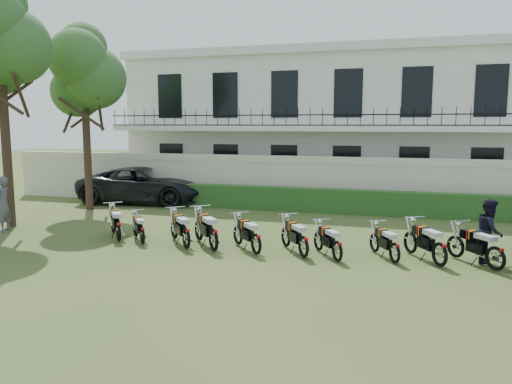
# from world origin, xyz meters

# --- Properties ---
(ground) EXTENTS (100.00, 100.00, 0.00)m
(ground) POSITION_xyz_m (0.00, 0.00, 0.00)
(ground) COLOR #324C1E
(ground) RESTS_ON ground
(perimeter_wall) EXTENTS (30.00, 0.35, 2.30)m
(perimeter_wall) POSITION_xyz_m (0.00, 8.00, 1.17)
(perimeter_wall) COLOR beige
(perimeter_wall) RESTS_ON ground
(hedge) EXTENTS (18.00, 0.60, 1.00)m
(hedge) POSITION_xyz_m (1.00, 7.20, 0.50)
(hedge) COLOR #1B4418
(hedge) RESTS_ON ground
(building) EXTENTS (20.40, 9.60, 7.40)m
(building) POSITION_xyz_m (0.00, 13.96, 3.71)
(building) COLOR white
(building) RESTS_ON ground
(tree_west_mid) EXTENTS (3.40, 3.20, 8.82)m
(tree_west_mid) POSITION_xyz_m (-9.46, 1.00, 6.67)
(tree_west_mid) COLOR #473323
(tree_west_mid) RESTS_ON ground
(tree_west_near) EXTENTS (3.40, 3.20, 7.90)m
(tree_west_near) POSITION_xyz_m (-8.96, 5.00, 5.89)
(tree_west_near) COLOR #473323
(tree_west_near) RESTS_ON ground
(motorcycle_0) EXTENTS (1.34, 1.59, 1.08)m
(motorcycle_0) POSITION_xyz_m (-4.44, 0.01, 0.50)
(motorcycle_0) COLOR black
(motorcycle_0) RESTS_ON ground
(motorcycle_1) EXTENTS (1.15, 1.33, 0.92)m
(motorcycle_1) POSITION_xyz_m (-3.55, -0.08, 0.42)
(motorcycle_1) COLOR black
(motorcycle_1) RESTS_ON ground
(motorcycle_2) EXTENTS (1.38, 1.57, 1.08)m
(motorcycle_2) POSITION_xyz_m (-1.99, -0.24, 0.50)
(motorcycle_2) COLOR black
(motorcycle_2) RESTS_ON ground
(motorcycle_3) EXTENTS (1.45, 1.69, 1.16)m
(motorcycle_3) POSITION_xyz_m (-1.10, -0.29, 0.54)
(motorcycle_3) COLOR black
(motorcycle_3) RESTS_ON ground
(motorcycle_4) EXTENTS (1.34, 1.48, 1.04)m
(motorcycle_4) POSITION_xyz_m (0.18, -0.28, 0.48)
(motorcycle_4) COLOR black
(motorcycle_4) RESTS_ON ground
(motorcycle_5) EXTENTS (1.18, 1.63, 1.05)m
(motorcycle_5) POSITION_xyz_m (1.53, -0.21, 0.48)
(motorcycle_5) COLOR black
(motorcycle_5) RESTS_ON ground
(motorcycle_6) EXTENTS (1.07, 1.54, 0.98)m
(motorcycle_6) POSITION_xyz_m (2.48, -0.34, 0.45)
(motorcycle_6) COLOR black
(motorcycle_6) RESTS_ON ground
(motorcycle_7) EXTENTS (0.94, 1.58, 0.96)m
(motorcycle_7) POSITION_xyz_m (3.96, -0.06, 0.44)
(motorcycle_7) COLOR black
(motorcycle_7) RESTS_ON ground
(motorcycle_8) EXTENTS (1.14, 1.78, 1.10)m
(motorcycle_8) POSITION_xyz_m (5.08, -0.06, 0.51)
(motorcycle_8) COLOR black
(motorcycle_8) RESTS_ON ground
(motorcycle_9) EXTENTS (1.32, 1.59, 1.07)m
(motorcycle_9) POSITION_xyz_m (6.41, -0.04, 0.50)
(motorcycle_9) COLOR black
(motorcycle_9) RESTS_ON ground
(suv) EXTENTS (6.32, 3.44, 1.68)m
(suv) POSITION_xyz_m (-7.62, 7.36, 0.84)
(suv) COLOR black
(suv) RESTS_ON ground
(inspector) EXTENTS (0.60, 0.78, 1.92)m
(inspector) POSITION_xyz_m (-9.13, 0.27, 0.96)
(inspector) COLOR slate
(inspector) RESTS_ON ground
(officer_4) EXTENTS (0.78, 0.94, 1.73)m
(officer_4) POSITION_xyz_m (6.36, 0.82, 0.87)
(officer_4) COLOR black
(officer_4) RESTS_ON ground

